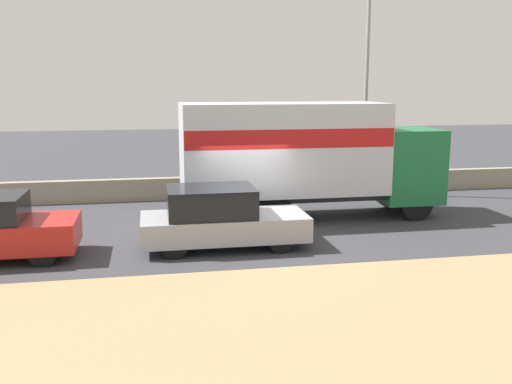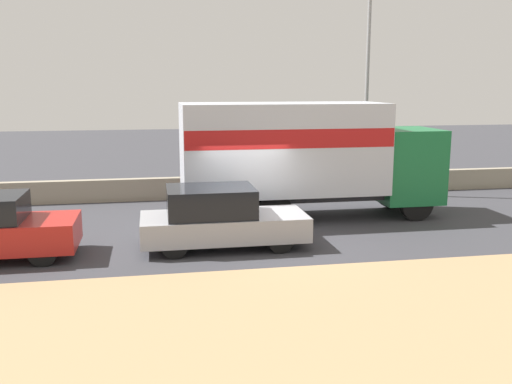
# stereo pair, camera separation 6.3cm
# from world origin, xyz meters

# --- Properties ---
(ground_plane) EXTENTS (80.00, 80.00, 0.00)m
(ground_plane) POSITION_xyz_m (0.00, 0.00, 0.00)
(ground_plane) COLOR #38383D
(dirt_shoulder_foreground) EXTENTS (60.00, 6.31, 0.04)m
(dirt_shoulder_foreground) POSITION_xyz_m (0.00, -5.51, 0.02)
(dirt_shoulder_foreground) COLOR tan
(dirt_shoulder_foreground) RESTS_ON ground_plane
(stone_wall_backdrop) EXTENTS (60.00, 0.35, 0.81)m
(stone_wall_backdrop) POSITION_xyz_m (0.00, 6.30, 0.40)
(stone_wall_backdrop) COLOR gray
(stone_wall_backdrop) RESTS_ON ground_plane
(street_lamp) EXTENTS (0.56, 0.28, 7.87)m
(street_lamp) POSITION_xyz_m (5.38, 5.92, 4.50)
(street_lamp) COLOR gray
(street_lamp) RESTS_ON ground_plane
(box_truck) EXTENTS (8.15, 2.47, 3.63)m
(box_truck) POSITION_xyz_m (2.02, 2.50, 2.11)
(box_truck) COLOR #196B38
(box_truck) RESTS_ON ground_plane
(car_hatchback) EXTENTS (4.28, 1.83, 1.60)m
(car_hatchback) POSITION_xyz_m (-0.95, -0.30, 0.78)
(car_hatchback) COLOR #9E9EA3
(car_hatchback) RESTS_ON ground_plane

